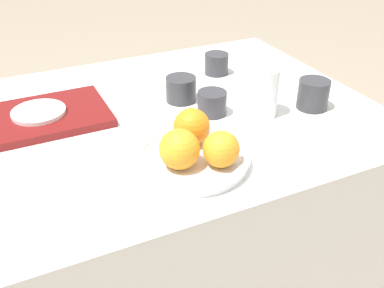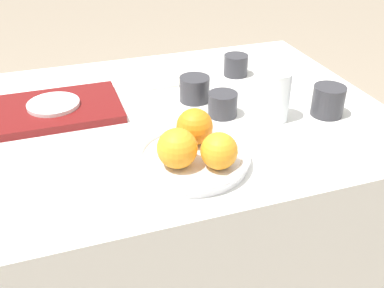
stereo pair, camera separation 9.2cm
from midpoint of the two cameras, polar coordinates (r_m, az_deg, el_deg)
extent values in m
cube|color=white|center=(1.34, -8.06, -10.73)|extent=(1.22, 0.83, 0.73)
cylinder|color=silver|center=(0.94, -2.80, -2.12)|extent=(0.23, 0.23, 0.02)
torus|color=silver|center=(0.94, -2.82, -1.57)|extent=(0.24, 0.24, 0.02)
sphere|color=orange|center=(0.88, -4.70, -0.78)|extent=(0.08, 0.08, 0.08)
sphere|color=orange|center=(0.96, -2.79, 2.15)|extent=(0.08, 0.08, 0.08)
sphere|color=orange|center=(0.89, 0.76, -0.75)|extent=(0.07, 0.07, 0.07)
cylinder|color=silver|center=(1.12, 6.78, 6.49)|extent=(0.07, 0.07, 0.12)
cube|color=maroon|center=(1.18, -20.92, 3.12)|extent=(0.33, 0.22, 0.02)
cylinder|color=white|center=(1.18, -21.06, 3.76)|extent=(0.13, 0.13, 0.01)
cylinder|color=#333338|center=(1.19, 13.01, 6.12)|extent=(0.08, 0.08, 0.08)
cylinder|color=#333338|center=(1.20, -3.62, 6.92)|extent=(0.08, 0.08, 0.07)
cylinder|color=#333338|center=(1.13, 0.22, 5.17)|extent=(0.07, 0.07, 0.06)
cylinder|color=#333338|center=(1.38, 1.19, 10.12)|extent=(0.07, 0.07, 0.06)
cube|color=silver|center=(1.34, -7.53, 8.05)|extent=(0.12, 0.13, 0.01)
camera|label=1|loc=(0.05, -92.86, -1.75)|focal=42.00mm
camera|label=2|loc=(0.05, 87.14, 1.75)|focal=42.00mm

